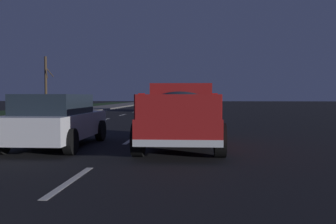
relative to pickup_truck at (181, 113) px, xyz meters
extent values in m
plane|color=black|center=(17.85, 3.50, -0.98)|extent=(144.00, 144.00, 0.00)
cube|color=slate|center=(17.85, 10.95, -0.92)|extent=(108.00, 4.00, 0.12)
cube|color=silver|center=(-4.54, 1.75, -0.98)|extent=(2.40, 0.14, 0.01)
cube|color=silver|center=(1.54, 1.75, -0.98)|extent=(2.40, 0.14, 0.01)
cube|color=silver|center=(8.47, 1.75, -0.98)|extent=(2.40, 0.14, 0.01)
cube|color=silver|center=(15.36, 1.75, -0.98)|extent=(2.40, 0.14, 0.01)
cube|color=silver|center=(20.86, 1.75, -0.98)|extent=(2.40, 0.14, 0.01)
cube|color=silver|center=(27.24, 1.75, -0.98)|extent=(2.40, 0.14, 0.01)
cube|color=silver|center=(32.91, 1.75, -0.98)|extent=(2.40, 0.14, 0.01)
cube|color=silver|center=(38.29, 1.75, -0.98)|extent=(2.40, 0.14, 0.01)
cube|color=silver|center=(44.94, 1.75, -0.98)|extent=(2.40, 0.14, 0.01)
cube|color=silver|center=(51.52, 1.75, -0.98)|extent=(2.40, 0.14, 0.01)
cube|color=silver|center=(57.75, 1.75, -0.98)|extent=(2.40, 0.14, 0.01)
cube|color=silver|center=(63.67, 1.75, -0.98)|extent=(2.40, 0.14, 0.01)
cube|color=silver|center=(69.53, 1.75, -0.98)|extent=(2.40, 0.14, 0.01)
cube|color=silver|center=(0.69, 5.25, -0.98)|extent=(2.40, 0.14, 0.01)
cube|color=silver|center=(5.82, 5.25, -0.98)|extent=(2.40, 0.14, 0.01)
cube|color=silver|center=(11.86, 5.25, -0.98)|extent=(2.40, 0.14, 0.01)
cube|color=silver|center=(17.52, 5.25, -0.98)|extent=(2.40, 0.14, 0.01)
cube|color=silver|center=(23.35, 5.25, -0.98)|extent=(2.40, 0.14, 0.01)
cube|color=silver|center=(29.10, 5.25, -0.98)|extent=(2.40, 0.14, 0.01)
cube|color=silver|center=(35.77, 5.25, -0.98)|extent=(2.40, 0.14, 0.01)
cube|color=silver|center=(42.53, 5.25, -0.98)|extent=(2.40, 0.14, 0.01)
cube|color=silver|center=(49.38, 5.25, -0.98)|extent=(2.40, 0.14, 0.01)
cube|color=silver|center=(56.23, 5.25, -0.98)|extent=(2.40, 0.14, 0.01)
cube|color=silver|center=(62.52, 5.25, -0.98)|extent=(2.40, 0.14, 0.01)
cube|color=silver|center=(67.90, 5.25, -0.98)|extent=(2.40, 0.14, 0.01)
cube|color=silver|center=(17.85, 8.65, -0.98)|extent=(108.00, 0.14, 0.01)
cube|color=maroon|center=(-0.06, 0.00, -0.31)|extent=(5.43, 2.09, 0.60)
cube|color=maroon|center=(1.13, 0.02, 0.44)|extent=(2.19, 1.88, 0.90)
cube|color=#1E2833|center=(0.08, 0.00, 0.49)|extent=(0.06, 1.44, 0.50)
cube|color=maroon|center=(-1.15, 0.92, 0.27)|extent=(3.02, 0.13, 0.56)
cube|color=maroon|center=(-1.12, -0.96, 0.27)|extent=(3.02, 0.13, 0.56)
cube|color=maroon|center=(-2.72, -0.05, 0.27)|extent=(0.11, 1.88, 0.56)
cube|color=silver|center=(-2.72, -0.05, -0.53)|extent=(0.15, 2.00, 0.16)
cube|color=red|center=(-2.72, 0.75, 0.47)|extent=(0.06, 0.14, 0.20)
cube|color=red|center=(-2.69, -0.85, 0.47)|extent=(0.06, 0.14, 0.20)
ellipsoid|color=#232833|center=(-1.14, -0.02, 0.31)|extent=(2.62, 1.56, 0.64)
sphere|color=silver|center=(-0.64, 0.35, 0.17)|extent=(0.40, 0.40, 0.40)
sphere|color=beige|center=(-1.73, -0.33, 0.15)|extent=(0.34, 0.34, 0.34)
cylinder|color=black|center=(1.71, 1.03, -0.56)|extent=(0.84, 0.28, 0.84)
cylinder|color=black|center=(1.74, -0.97, -0.56)|extent=(0.84, 0.28, 0.84)
cylinder|color=black|center=(-1.86, 0.97, -0.56)|extent=(0.84, 0.28, 0.84)
cylinder|color=black|center=(-1.82, -1.03, -0.56)|extent=(0.84, 0.28, 0.84)
cube|color=#14592D|center=(24.69, 3.29, -0.35)|extent=(4.44, 1.90, 0.70)
cube|color=#1E2833|center=(24.44, 3.29, 0.28)|extent=(2.50, 1.64, 0.56)
cylinder|color=black|center=(26.21, 4.15, -0.64)|extent=(0.68, 0.22, 0.68)
cylinder|color=black|center=(26.16, 2.35, -0.64)|extent=(0.68, 0.22, 0.68)
cylinder|color=black|center=(23.21, 4.22, -0.64)|extent=(0.68, 0.22, 0.68)
cylinder|color=black|center=(23.17, 2.42, -0.64)|extent=(0.68, 0.22, 0.68)
cube|color=red|center=(22.54, 3.34, -0.30)|extent=(0.11, 1.51, 0.10)
cube|color=silver|center=(-0.29, 3.61, -0.35)|extent=(4.41, 1.82, 0.70)
cube|color=#1E2833|center=(-0.54, 3.61, 0.28)|extent=(2.47, 1.60, 0.56)
cylinder|color=black|center=(1.20, 4.52, -0.64)|extent=(0.68, 0.22, 0.68)
cylinder|color=black|center=(1.21, 2.72, -0.64)|extent=(0.68, 0.22, 0.68)
cylinder|color=black|center=(-1.79, 4.50, -0.64)|extent=(0.68, 0.22, 0.68)
cylinder|color=black|center=(-1.78, 2.70, -0.64)|extent=(0.68, 0.22, 0.68)
cube|color=red|center=(-2.44, 3.60, -0.30)|extent=(0.09, 1.51, 0.10)
cylinder|color=#423323|center=(29.26, 16.27, 1.95)|extent=(0.28, 0.28, 5.86)
cylinder|color=#423323|center=(28.98, 16.06, 3.03)|extent=(0.64, 0.52, 1.20)
cylinder|color=#423323|center=(29.59, 16.44, 3.70)|extent=(0.74, 0.47, 0.90)
cylinder|color=#423323|center=(29.55, 16.33, 4.34)|extent=(0.66, 0.24, 0.91)
cylinder|color=#423323|center=(29.69, 16.01, 3.20)|extent=(0.92, 0.64, 1.13)
camera|label=1|loc=(-10.79, -0.44, 0.52)|focal=39.40mm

